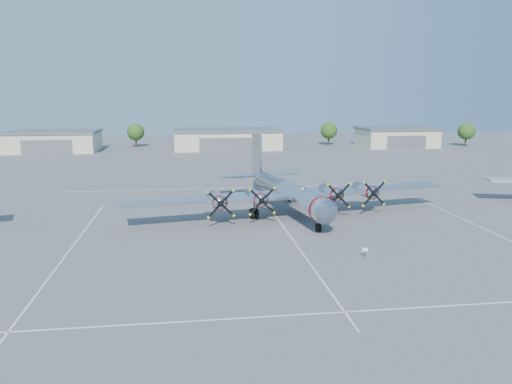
{
  "coord_description": "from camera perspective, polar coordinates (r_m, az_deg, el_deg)",
  "views": [
    {
      "loc": [
        -10.37,
        -53.0,
        14.82
      ],
      "look_at": [
        -2.53,
        5.1,
        3.2
      ],
      "focal_mm": 35.0,
      "sensor_mm": 36.0,
      "label": 1
    }
  ],
  "objects": [
    {
      "name": "parking_lines",
      "position": [
        54.35,
        3.62,
        -4.63
      ],
      "size": [
        60.0,
        50.08,
        0.01
      ],
      "color": "silver",
      "rests_on": "ground"
    },
    {
      "name": "hangar_center",
      "position": [
        135.9,
        -3.3,
        6.08
      ],
      "size": [
        28.6,
        14.6,
        5.4
      ],
      "color": "#BEB797",
      "rests_on": "ground"
    },
    {
      "name": "hangar_west",
      "position": [
        139.86,
        -22.1,
        5.43
      ],
      "size": [
        22.6,
        14.6,
        5.4
      ],
      "color": "#BEB797",
      "rests_on": "ground"
    },
    {
      "name": "main_bomber_b29",
      "position": [
        63.26,
        3.46,
        -2.36
      ],
      "size": [
        45.24,
        34.77,
        9.06
      ],
      "primitive_type": null,
      "rotation": [
        0.0,
        0.0,
        0.18
      ],
      "color": "silver",
      "rests_on": "ground"
    },
    {
      "name": "info_placard",
      "position": [
        47.12,
        12.36,
        -6.56
      ],
      "size": [
        0.48,
        0.13,
        0.92
      ],
      "rotation": [
        0.0,
        0.0,
        -0.2
      ],
      "color": "black",
      "rests_on": "ground"
    },
    {
      "name": "tree_far_east",
      "position": [
        154.74,
        22.91,
        6.41
      ],
      "size": [
        4.8,
        4.8,
        6.64
      ],
      "color": "#382619",
      "rests_on": "ground"
    },
    {
      "name": "ground",
      "position": [
        56.0,
        3.27,
        -4.15
      ],
      "size": [
        260.0,
        260.0,
        0.0
      ],
      "primitive_type": "plane",
      "color": "#5B5B5E",
      "rests_on": "ground"
    },
    {
      "name": "tree_west",
      "position": [
        144.14,
        -13.59,
        6.68
      ],
      "size": [
        4.8,
        4.8,
        6.64
      ],
      "color": "#382619",
      "rests_on": "ground"
    },
    {
      "name": "hangar_east",
      "position": [
        147.54,
        15.73,
        6.09
      ],
      "size": [
        20.6,
        14.6,
        5.4
      ],
      "color": "#BEB797",
      "rests_on": "ground"
    },
    {
      "name": "tree_east",
      "position": [
        147.05,
        8.33,
        6.96
      ],
      "size": [
        4.8,
        4.8,
        6.64
      ],
      "color": "#382619",
      "rests_on": "ground"
    }
  ]
}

